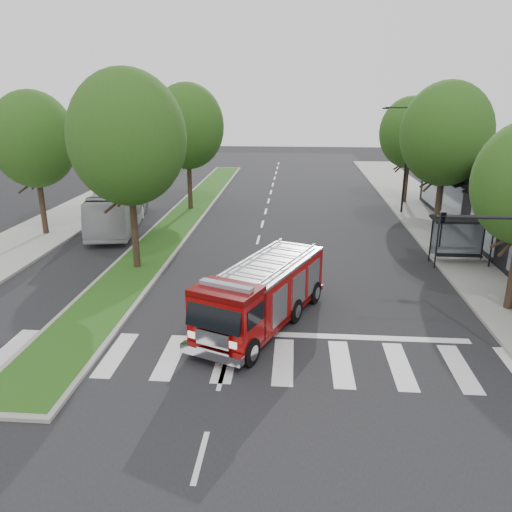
% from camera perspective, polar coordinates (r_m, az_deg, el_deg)
% --- Properties ---
extents(ground, '(140.00, 140.00, 0.00)m').
position_cam_1_polar(ground, '(20.61, -2.25, -7.53)').
color(ground, black).
rests_on(ground, ground).
extents(sidewalk_right, '(5.00, 80.00, 0.15)m').
position_cam_1_polar(sidewalk_right, '(31.49, 23.28, 0.32)').
color(sidewalk_right, gray).
rests_on(sidewalk_right, ground).
extents(sidewalk_left, '(5.00, 80.00, 0.15)m').
position_cam_1_polar(sidewalk_left, '(34.17, -25.06, 1.40)').
color(sidewalk_left, gray).
rests_on(sidewalk_left, ground).
extents(median, '(3.00, 50.00, 0.15)m').
position_cam_1_polar(median, '(38.39, -8.06, 4.66)').
color(median, gray).
rests_on(median, ground).
extents(bus_shelter, '(3.20, 1.60, 2.61)m').
position_cam_1_polar(bus_shelter, '(28.88, 22.43, 2.97)').
color(bus_shelter, black).
rests_on(bus_shelter, ground).
extents(tree_right_mid, '(5.60, 5.60, 9.72)m').
position_cam_1_polar(tree_right_mid, '(33.81, 20.91, 12.88)').
color(tree_right_mid, black).
rests_on(tree_right_mid, ground).
extents(tree_right_far, '(5.00, 5.00, 8.73)m').
position_cam_1_polar(tree_right_far, '(43.54, 17.23, 13.32)').
color(tree_right_far, black).
rests_on(tree_right_far, ground).
extents(tree_median_near, '(5.80, 5.80, 10.16)m').
position_cam_1_polar(tree_median_near, '(25.88, -14.49, 12.92)').
color(tree_median_near, black).
rests_on(tree_median_near, ground).
extents(tree_median_far, '(5.60, 5.60, 9.72)m').
position_cam_1_polar(tree_median_far, '(39.39, -7.85, 14.46)').
color(tree_median_far, black).
rests_on(tree_median_far, ground).
extents(tree_left_mid, '(5.20, 5.20, 9.16)m').
position_cam_1_polar(tree_left_mid, '(34.61, -24.09, 12.06)').
color(tree_left_mid, black).
rests_on(tree_left_mid, ground).
extents(streetlight_right_far, '(2.11, 0.20, 8.00)m').
position_cam_1_polar(streetlight_right_far, '(39.53, 16.60, 10.97)').
color(streetlight_right_far, black).
rests_on(streetlight_right_far, ground).
extents(fire_engine, '(5.21, 8.15, 2.73)m').
position_cam_1_polar(fire_engine, '(19.87, 0.74, -4.40)').
color(fire_engine, '#530404').
rests_on(fire_engine, ground).
extents(city_bus, '(4.29, 11.21, 3.05)m').
position_cam_1_polar(city_bus, '(35.97, -15.33, 5.64)').
color(city_bus, silver).
rests_on(city_bus, ground).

